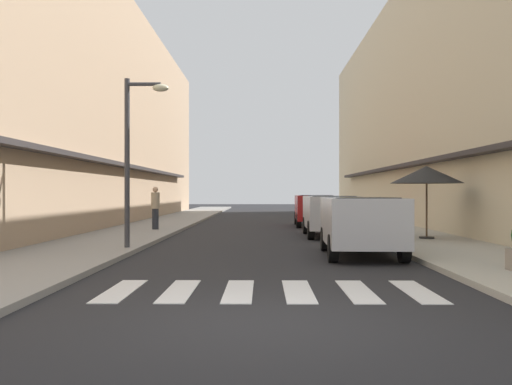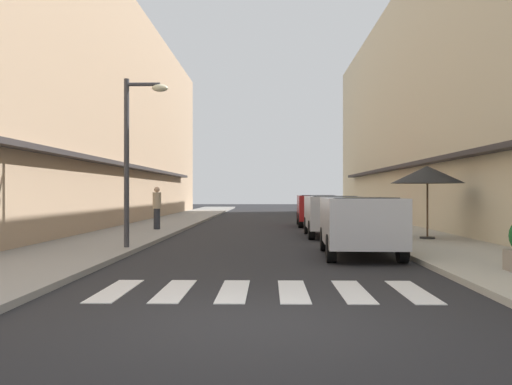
# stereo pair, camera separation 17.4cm
# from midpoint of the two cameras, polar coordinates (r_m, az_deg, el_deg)

# --- Properties ---
(ground_plane) EXTENTS (107.23, 107.23, 0.00)m
(ground_plane) POSITION_cam_midpoint_polar(r_m,az_deg,el_deg) (26.64, 1.24, -3.42)
(ground_plane) COLOR #232326
(sidewalk_left) EXTENTS (3.17, 68.24, 0.12)m
(sidewalk_left) POSITION_cam_midpoint_polar(r_m,az_deg,el_deg) (27.10, -9.36, -3.24)
(sidewalk_left) COLOR gray
(sidewalk_left) RESTS_ON ground_plane
(sidewalk_right) EXTENTS (3.17, 68.24, 0.12)m
(sidewalk_right) POSITION_cam_midpoint_polar(r_m,az_deg,el_deg) (27.10, 11.85, -3.23)
(sidewalk_right) COLOR #ADA899
(sidewalk_right) RESTS_ON ground_plane
(building_row_left) EXTENTS (5.50, 45.87, 11.25)m
(building_row_left) POSITION_cam_midpoint_polar(r_m,az_deg,el_deg) (29.73, -16.67, 7.79)
(building_row_left) COLOR tan
(building_row_left) RESTS_ON ground_plane
(building_row_right) EXTENTS (5.50, 45.87, 11.81)m
(building_row_right) POSITION_cam_midpoint_polar(r_m,az_deg,el_deg) (29.78, 19.15, 8.32)
(building_row_right) COLOR beige
(building_row_right) RESTS_ON ground_plane
(crosswalk) EXTENTS (5.20, 2.20, 0.01)m
(crosswalk) POSITION_cam_midpoint_polar(r_m,az_deg,el_deg) (9.47, 1.25, -9.59)
(crosswalk) COLOR silver
(crosswalk) RESTS_ON ground_plane
(parked_car_near) EXTENTS (1.94, 4.11, 1.47)m
(parked_car_near) POSITION_cam_midpoint_polar(r_m,az_deg,el_deg) (14.68, 10.45, -2.60)
(parked_car_near) COLOR silver
(parked_car_near) RESTS_ON ground_plane
(parked_car_mid) EXTENTS (1.86, 4.25, 1.47)m
(parked_car_mid) POSITION_cam_midpoint_polar(r_m,az_deg,el_deg) (21.16, 7.61, -1.80)
(parked_car_mid) COLOR silver
(parked_car_mid) RESTS_ON ground_plane
(parked_car_far) EXTENTS (1.89, 4.20, 1.47)m
(parked_car_far) POSITION_cam_midpoint_polar(r_m,az_deg,el_deg) (27.53, 6.13, -1.39)
(parked_car_far) COLOR maroon
(parked_car_far) RESTS_ON ground_plane
(street_lamp) EXTENTS (1.19, 0.28, 4.51)m
(street_lamp) POSITION_cam_midpoint_polar(r_m,az_deg,el_deg) (16.01, -11.47, 4.84)
(street_lamp) COLOR #38383D
(street_lamp) RESTS_ON sidewalk_left
(cafe_umbrella) EXTENTS (2.30, 2.30, 2.31)m
(cafe_umbrella) POSITION_cam_midpoint_polar(r_m,az_deg,el_deg) (19.39, 16.63, 1.65)
(cafe_umbrella) COLOR #262626
(cafe_umbrella) RESTS_ON sidewalk_right
(pedestrian_walking_near) EXTENTS (0.34, 0.34, 1.70)m
(pedestrian_walking_near) POSITION_cam_midpoint_polar(r_m,az_deg,el_deg) (23.64, -9.45, -1.39)
(pedestrian_walking_near) COLOR #282B33
(pedestrian_walking_near) RESTS_ON sidewalk_left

